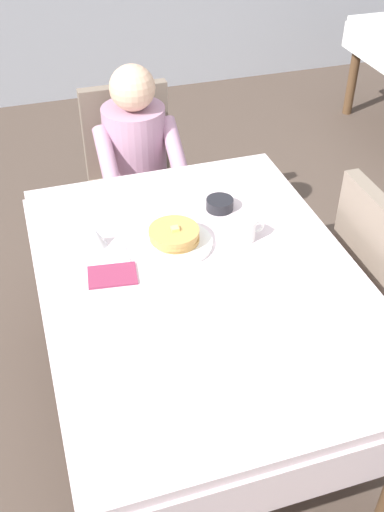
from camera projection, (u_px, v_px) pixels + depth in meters
name	position (u px, v px, depth m)	size (l,w,h in m)	color
ground_plane	(201.00, 408.00, 2.57)	(14.00, 14.00, 0.00)	brown
dining_table_main	(203.00, 295.00, 2.17)	(1.12, 1.52, 0.74)	silver
chair_diner	(131.00, 167.00, 3.12)	(0.44, 0.45, 0.93)	#7A6B5B
diner_person	(137.00, 158.00, 2.91)	(0.40, 0.43, 1.12)	#B2849E
chair_right_side	(384.00, 279.00, 2.42)	(0.45, 0.44, 0.93)	#7A6B5B
plate_breakfast	(175.00, 243.00, 2.25)	(0.28, 0.28, 0.02)	white
breakfast_stack	(175.00, 235.00, 2.23)	(0.19, 0.19, 0.06)	tan
cup_coffee	(246.00, 230.00, 2.26)	(0.11, 0.08, 0.08)	white
bowl_butter	(220.00, 204.00, 2.43)	(0.11, 0.11, 0.04)	black
syrup_pitcher	(96.00, 237.00, 2.23)	(0.08, 0.08, 0.07)	silver
fork_left_of_plate	(127.00, 257.00, 2.19)	(0.18, 0.01, 0.01)	silver
knife_right_of_plate	(225.00, 238.00, 2.28)	(0.20, 0.01, 0.01)	silver
spoon_near_edge	(209.00, 306.00, 1.99)	(0.15, 0.01, 0.01)	silver
napkin_folded	(112.00, 275.00, 2.11)	(0.17, 0.12, 0.01)	#8C2D4C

